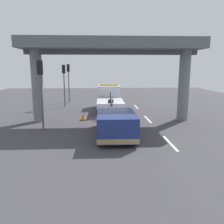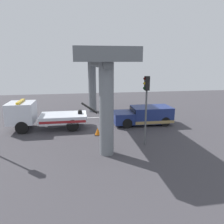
{
  "view_description": "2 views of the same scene",
  "coord_description": "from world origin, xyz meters",
  "px_view_note": "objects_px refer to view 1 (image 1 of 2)",
  "views": [
    {
      "loc": [
        -17.82,
        0.91,
        4.12
      ],
      "look_at": [
        -1.75,
        0.07,
        0.98
      ],
      "focal_mm": 36.02,
      "sensor_mm": 36.0,
      "label": 1
    },
    {
      "loc": [
        1.4,
        17.7,
        5.52
      ],
      "look_at": [
        -1.38,
        0.89,
        1.44
      ],
      "focal_mm": 33.9,
      "sensor_mm": 36.0,
      "label": 2
    }
  ],
  "objects_px": {
    "traffic_light_near": "(41,80)",
    "traffic_light_mid": "(68,75)",
    "traffic_cone_orange": "(83,117)",
    "traffic_light_far": "(64,77)",
    "towed_van_green": "(115,124)",
    "tow_truck_white": "(109,98)"
  },
  "relations": [
    {
      "from": "towed_van_green",
      "to": "traffic_light_near",
      "type": "bearing_deg",
      "value": 71.82
    },
    {
      "from": "tow_truck_white",
      "to": "traffic_light_mid",
      "type": "bearing_deg",
      "value": 41.04
    },
    {
      "from": "tow_truck_white",
      "to": "traffic_cone_orange",
      "type": "relative_size",
      "value": 12.72
    },
    {
      "from": "tow_truck_white",
      "to": "traffic_light_far",
      "type": "bearing_deg",
      "value": 67.59
    },
    {
      "from": "traffic_light_far",
      "to": "traffic_light_mid",
      "type": "xyz_separation_m",
      "value": [
        3.5,
        0.0,
        0.09
      ]
    },
    {
      "from": "tow_truck_white",
      "to": "traffic_cone_orange",
      "type": "distance_m",
      "value": 5.21
    },
    {
      "from": "tow_truck_white",
      "to": "traffic_cone_orange",
      "type": "height_order",
      "value": "tow_truck_white"
    },
    {
      "from": "tow_truck_white",
      "to": "traffic_light_near",
      "type": "relative_size",
      "value": 1.57
    },
    {
      "from": "traffic_light_near",
      "to": "traffic_light_far",
      "type": "relative_size",
      "value": 1.03
    },
    {
      "from": "tow_truck_white",
      "to": "traffic_light_near",
      "type": "distance_m",
      "value": 9.17
    },
    {
      "from": "traffic_light_near",
      "to": "traffic_light_mid",
      "type": "bearing_deg",
      "value": 0.0
    },
    {
      "from": "tow_truck_white",
      "to": "traffic_light_near",
      "type": "bearing_deg",
      "value": 147.78
    },
    {
      "from": "towed_van_green",
      "to": "traffic_light_mid",
      "type": "relative_size",
      "value": 1.13
    },
    {
      "from": "traffic_light_far",
      "to": "traffic_light_mid",
      "type": "height_order",
      "value": "traffic_light_mid"
    },
    {
      "from": "tow_truck_white",
      "to": "traffic_cone_orange",
      "type": "bearing_deg",
      "value": 153.51
    },
    {
      "from": "traffic_cone_orange",
      "to": "traffic_light_far",
      "type": "bearing_deg",
      "value": 20.62
    },
    {
      "from": "towed_van_green",
      "to": "traffic_light_near",
      "type": "distance_m",
      "value": 5.62
    },
    {
      "from": "traffic_light_near",
      "to": "towed_van_green",
      "type": "bearing_deg",
      "value": -108.18
    },
    {
      "from": "traffic_light_near",
      "to": "traffic_light_far",
      "type": "xyz_separation_m",
      "value": [
        9.5,
        0.0,
        -0.09
      ]
    },
    {
      "from": "towed_van_green",
      "to": "traffic_light_far",
      "type": "xyz_separation_m",
      "value": [
        11.06,
        4.75,
        2.48
      ]
    },
    {
      "from": "traffic_light_far",
      "to": "traffic_light_near",
      "type": "bearing_deg",
      "value": -180.0
    },
    {
      "from": "traffic_light_mid",
      "to": "traffic_cone_orange",
      "type": "bearing_deg",
      "value": -166.22
    }
  ]
}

